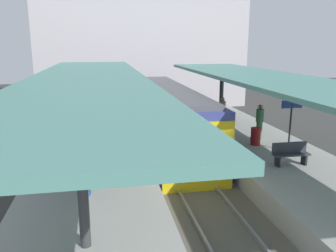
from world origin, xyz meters
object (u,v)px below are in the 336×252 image
(platform_bench, at_px, (290,153))
(commuter_train, at_px, (166,117))
(litter_bin, at_px, (256,136))
(passenger_near_bench, at_px, (260,122))
(platform_sign, at_px, (291,114))
(passenger_mid_platform, at_px, (222,112))
(passenger_far_end, at_px, (85,166))

(platform_bench, bearing_deg, commuter_train, 119.74)
(commuter_train, distance_m, litter_bin, 4.97)
(litter_bin, relative_size, passenger_near_bench, 0.47)
(passenger_near_bench, bearing_deg, commuter_train, 144.85)
(platform_sign, distance_m, litter_bin, 1.97)
(passenger_mid_platform, distance_m, passenger_far_end, 10.02)
(platform_sign, height_order, litter_bin, platform_sign)
(platform_sign, bearing_deg, platform_bench, -117.78)
(platform_sign, bearing_deg, passenger_mid_platform, 107.78)
(litter_bin, xyz_separation_m, passenger_near_bench, (0.52, 0.75, 0.49))
(litter_bin, relative_size, passenger_far_end, 0.46)
(platform_bench, xyz_separation_m, passenger_far_end, (-7.50, -1.31, 0.45))
(commuter_train, height_order, platform_bench, commuter_train)
(platform_bench, xyz_separation_m, passenger_mid_platform, (-0.62, 5.97, 0.44))
(litter_bin, xyz_separation_m, passenger_mid_platform, (-0.48, 3.22, 0.50))
(passenger_far_end, bearing_deg, litter_bin, 28.90)
(platform_bench, xyz_separation_m, platform_sign, (0.80, 1.53, 1.16))
(commuter_train, xyz_separation_m, passenger_mid_platform, (2.98, -0.33, 0.17))
(litter_bin, height_order, passenger_near_bench, passenger_near_bench)
(passenger_mid_platform, relative_size, passenger_far_end, 0.99)
(platform_sign, xyz_separation_m, litter_bin, (-0.94, 1.23, -1.22))
(commuter_train, xyz_separation_m, passenger_far_end, (-3.90, -7.62, 0.18))
(platform_sign, bearing_deg, passenger_far_end, -161.14)
(commuter_train, distance_m, passenger_near_bench, 4.87)
(commuter_train, relative_size, litter_bin, 15.82)
(passenger_near_bench, bearing_deg, litter_bin, -124.63)
(passenger_near_bench, distance_m, passenger_mid_platform, 2.66)
(platform_bench, relative_size, passenger_near_bench, 0.81)
(litter_bin, bearing_deg, passenger_mid_platform, 98.50)
(platform_bench, bearing_deg, litter_bin, 92.90)
(passenger_near_bench, bearing_deg, passenger_mid_platform, 112.01)
(platform_sign, distance_m, passenger_mid_platform, 4.72)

